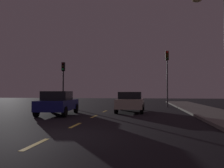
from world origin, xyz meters
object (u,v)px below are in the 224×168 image
(car_stopped_ahead, at_px, (131,102))
(car_adjacent_lane, at_px, (58,103))
(traffic_signal_left, at_px, (63,75))
(traffic_signal_right, at_px, (167,68))
(street_lamp_right, at_px, (220,44))

(car_stopped_ahead, xyz_separation_m, car_adjacent_lane, (-4.59, -2.77, 0.01))
(traffic_signal_left, xyz_separation_m, car_stopped_ahead, (7.36, -5.76, -2.46))
(car_adjacent_lane, bearing_deg, car_stopped_ahead, 31.13)
(traffic_signal_right, bearing_deg, street_lamp_right, -75.31)
(traffic_signal_right, relative_size, street_lamp_right, 0.76)
(traffic_signal_left, distance_m, street_lamp_right, 15.58)
(traffic_signal_left, relative_size, street_lamp_right, 0.63)
(car_adjacent_lane, relative_size, street_lamp_right, 0.58)
(traffic_signal_right, xyz_separation_m, street_lamp_right, (2.29, -8.74, 0.54))
(traffic_signal_left, bearing_deg, street_lamp_right, -34.20)
(street_lamp_right, bearing_deg, traffic_signal_left, 145.80)
(car_stopped_ahead, height_order, car_adjacent_lane, car_adjacent_lane)
(traffic_signal_left, relative_size, car_stopped_ahead, 1.07)
(car_stopped_ahead, xyz_separation_m, street_lamp_right, (5.49, -2.98, 3.58))
(traffic_signal_right, xyz_separation_m, car_stopped_ahead, (-3.20, -5.76, -3.05))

